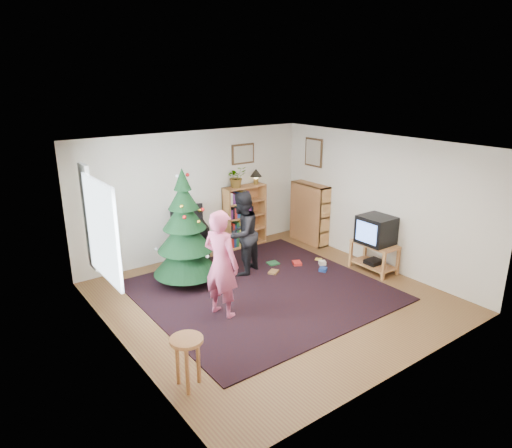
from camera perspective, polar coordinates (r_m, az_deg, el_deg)
floor at (r=7.63m, az=2.04°, el=-9.18°), size 5.00×5.00×0.00m
ceiling at (r=6.87m, az=2.27°, el=9.75°), size 5.00×5.00×0.00m
wall_back at (r=9.16m, az=-7.62°, el=3.69°), size 5.00×0.02×2.50m
wall_front at (r=5.55m, az=18.49°, el=-6.67°), size 5.00×0.02×2.50m
wall_left at (r=6.02m, az=-16.93°, el=-4.59°), size 0.02×5.00×2.50m
wall_right at (r=8.87m, az=14.94°, el=2.76°), size 0.02×5.00×2.50m
rug at (r=7.84m, az=0.67°, el=-8.31°), size 3.80×3.60×0.02m
window_pane at (r=6.48m, az=-18.70°, el=-0.79°), size 0.04×1.20×1.40m
curtain at (r=7.14m, az=-20.17°, el=0.73°), size 0.06×0.35×1.60m
picture_back at (r=9.59m, az=-1.64°, el=8.75°), size 0.55×0.03×0.42m
picture_right at (r=9.86m, az=7.23°, el=8.87°), size 0.03×0.50×0.60m
christmas_tree at (r=7.88m, az=-8.86°, el=-1.70°), size 1.14×1.14×2.07m
bookshelf_back at (r=9.74m, az=-1.42°, el=1.12°), size 0.95×0.30×1.30m
bookshelf_right at (r=9.99m, az=6.72°, el=1.44°), size 0.30×0.95×1.30m
tv_stand at (r=8.79m, az=14.55°, el=-3.72°), size 0.46×0.83×0.55m
crt_tv at (r=8.63m, az=14.78°, el=-0.71°), size 0.55×0.59×0.51m
armchair at (r=8.83m, az=-8.64°, el=-1.13°), size 0.79×0.81×1.15m
stool at (r=5.47m, az=-8.63°, el=-15.25°), size 0.39×0.39×0.65m
person_standing at (r=6.79m, az=-4.37°, el=-5.03°), size 0.57×0.70×1.67m
person_by_chair at (r=8.24m, az=-1.76°, el=-1.22°), size 0.93×0.85×1.55m
potted_plant at (r=9.42m, az=-2.46°, el=5.91°), size 0.44×0.40×0.44m
table_lamp at (r=9.70m, az=0.00°, el=6.30°), size 0.25×0.25×0.33m
floor_clutter at (r=8.82m, az=5.69°, el=-5.11°), size 1.32×1.03×0.08m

